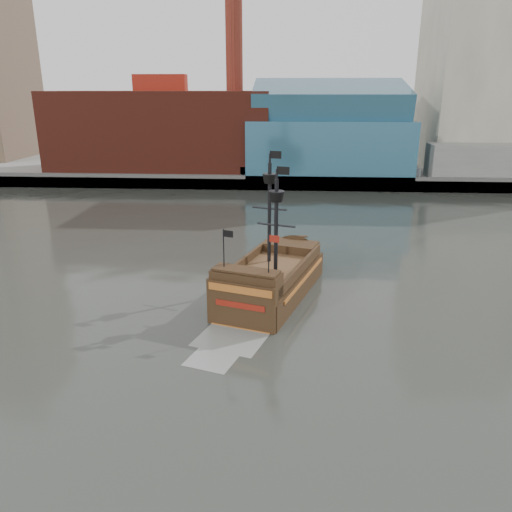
{
  "coord_description": "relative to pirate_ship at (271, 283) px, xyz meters",
  "views": [
    {
      "loc": [
        2.75,
        -26.83,
        17.4
      ],
      "look_at": [
        0.14,
        12.95,
        4.0
      ],
      "focal_mm": 35.0,
      "sensor_mm": 36.0,
      "label": 1
    }
  ],
  "objects": [
    {
      "name": "seawall",
      "position": [
        -1.38,
        48.68,
        0.09
      ],
      "size": [
        220.0,
        1.0,
        2.6
      ],
      "primitive_type": "cube",
      "color": "#4C4C49",
      "rests_on": "ground"
    },
    {
      "name": "skyline",
      "position": [
        3.83,
        70.75,
        23.35
      ],
      "size": [
        149.0,
        45.0,
        62.0
      ],
      "color": "brown",
      "rests_on": "promenade_far"
    },
    {
      "name": "pirate_ship",
      "position": [
        0.0,
        0.0,
        0.0
      ],
      "size": [
        10.44,
        18.56,
        13.32
      ],
      "rotation": [
        0.0,
        0.0,
        -0.31
      ],
      "color": "black",
      "rests_on": "ground"
    },
    {
      "name": "promenade_far",
      "position": [
        -1.38,
        78.18,
        -0.21
      ],
      "size": [
        220.0,
        60.0,
        2.0
      ],
      "primitive_type": "cube",
      "color": "slate",
      "rests_on": "ground"
    },
    {
      "name": "ground",
      "position": [
        -1.38,
        -13.82,
        -1.21
      ],
      "size": [
        400.0,
        400.0,
        0.0
      ],
      "primitive_type": "plane",
      "color": "#2A2C27",
      "rests_on": "ground"
    }
  ]
}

